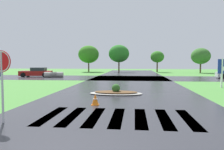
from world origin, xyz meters
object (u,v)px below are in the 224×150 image
(stop_sign, at_px, (2,69))
(car_silver_hatch, at_px, (37,72))
(median_island, at_px, (116,92))
(drainage_pipe_stack, at_px, (54,75))
(traffic_cone, at_px, (95,100))

(stop_sign, distance_m, car_silver_hatch, 24.70)
(median_island, xyz_separation_m, drainage_pipe_stack, (-9.95, 14.63, 0.24))
(median_island, bearing_deg, car_silver_hatch, 129.64)
(stop_sign, distance_m, median_island, 8.14)
(traffic_cone, bearing_deg, median_island, 79.11)
(car_silver_hatch, bearing_deg, traffic_cone, 115.75)
(median_island, distance_m, drainage_pipe_stack, 17.70)
(car_silver_hatch, bearing_deg, stop_sign, 106.19)
(median_island, height_order, drainage_pipe_stack, drainage_pipe_stack)
(stop_sign, xyz_separation_m, median_island, (3.38, 7.19, -1.77))
(car_silver_hatch, height_order, drainage_pipe_stack, car_silver_hatch)
(stop_sign, relative_size, drainage_pipe_stack, 0.96)
(median_island, bearing_deg, traffic_cone, -100.89)
(median_island, xyz_separation_m, traffic_cone, (-0.72, -3.73, 0.14))
(car_silver_hatch, bearing_deg, drainage_pipe_stack, 155.88)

